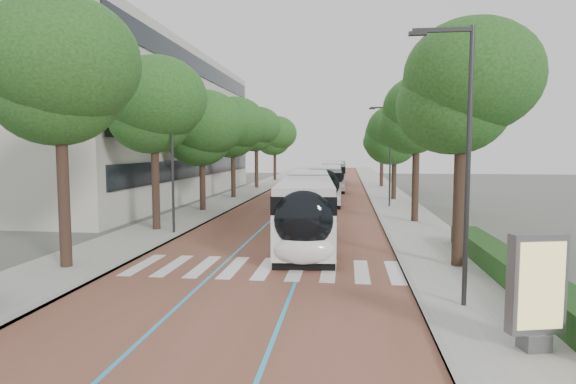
% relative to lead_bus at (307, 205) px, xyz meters
% --- Properties ---
extents(ground, '(160.00, 160.00, 0.00)m').
position_rel_lead_bus_xyz_m(ground, '(-1.20, -9.12, -1.63)').
color(ground, '#51544C').
rests_on(ground, ground).
extents(road, '(11.00, 140.00, 0.02)m').
position_rel_lead_bus_xyz_m(road, '(-1.20, 30.88, -1.62)').
color(road, brown).
rests_on(road, ground).
extents(sidewalk_left, '(4.00, 140.00, 0.12)m').
position_rel_lead_bus_xyz_m(sidewalk_left, '(-8.70, 30.88, -1.57)').
color(sidewalk_left, gray).
rests_on(sidewalk_left, ground).
extents(sidewalk_right, '(4.00, 140.00, 0.12)m').
position_rel_lead_bus_xyz_m(sidewalk_right, '(6.30, 30.88, -1.57)').
color(sidewalk_right, gray).
rests_on(sidewalk_right, ground).
extents(kerb_left, '(0.20, 140.00, 0.14)m').
position_rel_lead_bus_xyz_m(kerb_left, '(-6.80, 30.88, -1.57)').
color(kerb_left, gray).
rests_on(kerb_left, ground).
extents(kerb_right, '(0.20, 140.00, 0.14)m').
position_rel_lead_bus_xyz_m(kerb_right, '(4.40, 30.88, -1.57)').
color(kerb_right, gray).
rests_on(kerb_right, ground).
extents(zebra_crossing, '(10.55, 3.60, 0.01)m').
position_rel_lead_bus_xyz_m(zebra_crossing, '(-1.00, -8.12, -1.60)').
color(zebra_crossing, silver).
rests_on(zebra_crossing, ground).
extents(lane_line_left, '(0.12, 126.00, 0.01)m').
position_rel_lead_bus_xyz_m(lane_line_left, '(-2.80, 30.88, -1.60)').
color(lane_line_left, '#299AD1').
rests_on(lane_line_left, road).
extents(lane_line_right, '(0.12, 126.00, 0.01)m').
position_rel_lead_bus_xyz_m(lane_line_right, '(0.40, 30.88, -1.60)').
color(lane_line_right, '#299AD1').
rests_on(lane_line_right, road).
extents(office_building, '(18.11, 40.00, 14.00)m').
position_rel_lead_bus_xyz_m(office_building, '(-20.67, 18.88, 5.37)').
color(office_building, '#ADAAA0').
rests_on(office_building, ground).
extents(hedge, '(1.20, 14.00, 0.80)m').
position_rel_lead_bus_xyz_m(hedge, '(7.90, -9.12, -1.11)').
color(hedge, '#183B14').
rests_on(hedge, sidewalk_right).
extents(streetlight_near, '(1.82, 0.20, 8.00)m').
position_rel_lead_bus_xyz_m(streetlight_near, '(5.42, -12.12, 3.19)').
color(streetlight_near, '#2B2B2D').
rests_on(streetlight_near, sidewalk_right).
extents(streetlight_far, '(1.82, 0.20, 8.00)m').
position_rel_lead_bus_xyz_m(streetlight_far, '(5.42, 12.88, 3.19)').
color(streetlight_far, '#2B2B2D').
rests_on(streetlight_far, sidewalk_right).
extents(lamp_post_left, '(0.14, 0.14, 8.00)m').
position_rel_lead_bus_xyz_m(lamp_post_left, '(-7.30, -1.12, 2.49)').
color(lamp_post_left, '#2B2B2D').
rests_on(lamp_post_left, sidewalk_left).
extents(trees_left, '(6.13, 60.92, 9.79)m').
position_rel_lead_bus_xyz_m(trees_left, '(-8.70, 16.84, 5.05)').
color(trees_left, black).
rests_on(trees_left, ground).
extents(trees_right, '(5.75, 46.98, 8.99)m').
position_rel_lead_bus_xyz_m(trees_right, '(6.50, 12.95, 4.65)').
color(trees_right, black).
rests_on(trees_right, ground).
extents(lead_bus, '(3.68, 18.52, 3.20)m').
position_rel_lead_bus_xyz_m(lead_bus, '(0.00, 0.00, 0.00)').
color(lead_bus, black).
rests_on(lead_bus, ground).
extents(bus_queued_0, '(2.76, 12.44, 3.20)m').
position_rel_lead_bus_xyz_m(bus_queued_0, '(0.38, 16.35, -0.00)').
color(bus_queued_0, white).
rests_on(bus_queued_0, ground).
extents(bus_queued_1, '(3.11, 12.50, 3.20)m').
position_rel_lead_bus_xyz_m(bus_queued_1, '(0.49, 29.49, -0.00)').
color(bus_queued_1, white).
rests_on(bus_queued_1, ground).
extents(bus_queued_2, '(3.01, 12.49, 3.20)m').
position_rel_lead_bus_xyz_m(bus_queued_2, '(0.49, 42.61, -0.00)').
color(bus_queued_2, white).
rests_on(bus_queued_2, ground).
extents(ad_panel, '(1.33, 0.65, 2.67)m').
position_rel_lead_bus_xyz_m(ad_panel, '(6.42, -15.22, -0.11)').
color(ad_panel, '#59595B').
rests_on(ad_panel, sidewalk_right).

